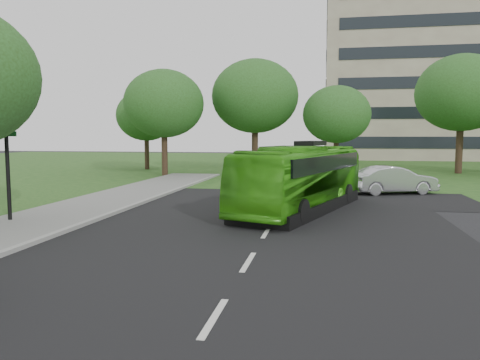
% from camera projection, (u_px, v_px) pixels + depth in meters
% --- Properties ---
extents(ground, '(160.00, 160.00, 0.00)m').
position_uv_depth(ground, '(258.00, 246.00, 14.77)').
color(ground, black).
rests_on(ground, ground).
extents(street_surfaces, '(120.00, 120.00, 0.15)m').
position_uv_depth(street_surfaces, '(294.00, 179.00, 37.12)').
color(street_surfaces, black).
rests_on(street_surfaces, ground).
extents(office_building, '(40.10, 20.10, 25.00)m').
position_uv_depth(office_building, '(461.00, 75.00, 70.32)').
color(office_building, gray).
rests_on(office_building, ground).
extents(tree_park_a, '(6.84, 6.84, 9.09)m').
position_uv_depth(tree_park_a, '(164.00, 104.00, 39.95)').
color(tree_park_a, black).
rests_on(tree_park_a, ground).
extents(tree_park_b, '(7.97, 7.97, 10.45)m').
position_uv_depth(tree_park_b, '(255.00, 96.00, 42.96)').
color(tree_park_b, black).
rests_on(tree_park_b, ground).
extents(tree_park_c, '(5.85, 5.85, 7.77)m').
position_uv_depth(tree_park_c, '(337.00, 115.00, 40.46)').
color(tree_park_c, black).
rests_on(tree_park_c, ground).
extents(tree_park_d, '(8.12, 8.12, 10.74)m').
position_uv_depth(tree_park_d, '(462.00, 93.00, 42.03)').
color(tree_park_d, black).
rests_on(tree_park_d, ground).
extents(tree_park_f, '(6.03, 6.03, 8.04)m').
position_uv_depth(tree_park_f, '(146.00, 116.00, 47.36)').
color(tree_park_f, black).
rests_on(tree_park_f, ground).
extents(bus, '(5.74, 11.01, 3.00)m').
position_uv_depth(bus, '(302.00, 178.00, 21.60)').
color(bus, '#39A115').
rests_on(bus, ground).
extents(sedan, '(5.35, 3.42, 1.66)m').
position_uv_depth(sedan, '(393.00, 180.00, 27.81)').
color(sedan, '#B4B4B9').
rests_on(sedan, ground).
extents(traffic_light, '(0.88, 0.25, 5.53)m').
position_uv_depth(traffic_light, '(10.00, 141.00, 18.23)').
color(traffic_light, black).
rests_on(traffic_light, ground).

